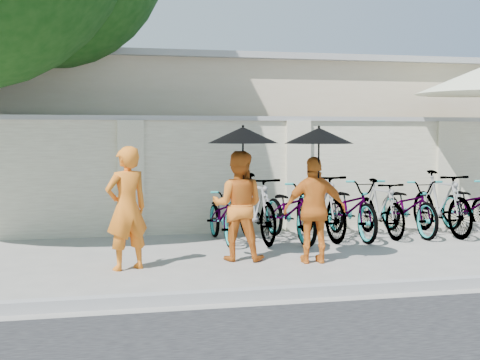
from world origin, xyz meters
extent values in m
plane|color=#A39D94|center=(0.00, 0.00, 0.00)|extent=(80.00, 80.00, 0.00)
cube|color=#999999|center=(0.00, -1.70, 0.06)|extent=(40.00, 0.16, 0.12)
cube|color=#EDE7C8|center=(1.00, 3.20, 1.00)|extent=(20.00, 0.30, 2.00)
cube|color=beige|center=(2.00, 7.00, 1.60)|extent=(14.00, 6.00, 3.20)
imported|color=orange|center=(-1.24, 0.21, 0.80)|extent=(0.69, 0.59, 1.61)
imported|color=orange|center=(0.32, 0.53, 0.77)|extent=(0.90, 0.80, 1.53)
cylinder|color=black|center=(0.37, 0.45, 1.31)|extent=(0.02, 0.02, 0.88)
cone|color=black|center=(0.37, 0.45, 1.75)|extent=(0.98, 0.98, 0.22)
imported|color=orange|center=(1.29, 0.09, 0.73)|extent=(0.89, 0.46, 1.46)
cylinder|color=black|center=(1.31, 0.01, 1.29)|extent=(0.02, 0.02, 0.92)
cone|color=black|center=(1.31, 0.01, 1.74)|extent=(0.93, 0.93, 0.21)
imported|color=#9D9BB0|center=(0.41, 2.08, 0.44)|extent=(0.64, 1.69, 0.88)
imported|color=#9D9BB0|center=(0.96, 2.01, 0.56)|extent=(0.65, 1.89, 1.12)
imported|color=#9D9BB0|center=(1.52, 1.93, 0.51)|extent=(0.93, 2.00, 1.01)
imported|color=#9D9BB0|center=(2.07, 2.04, 0.57)|extent=(0.73, 1.95, 1.14)
imported|color=#9D9BB0|center=(2.62, 2.01, 0.51)|extent=(0.76, 1.98, 1.03)
imported|color=#9D9BB0|center=(3.18, 2.06, 0.49)|extent=(0.56, 1.67, 0.99)
imported|color=#9D9BB0|center=(3.73, 2.11, 0.49)|extent=(0.75, 1.91, 0.99)
imported|color=#9D9BB0|center=(4.28, 1.99, 0.56)|extent=(0.61, 1.89, 1.12)
imported|color=#9D9BB0|center=(4.84, 1.88, 0.50)|extent=(0.75, 1.94, 1.00)
camera|label=1|loc=(-1.73, -8.51, 1.77)|focal=50.00mm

